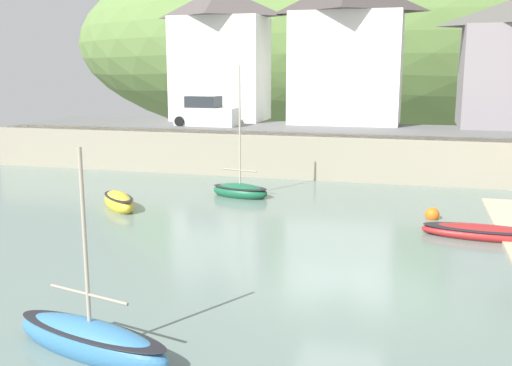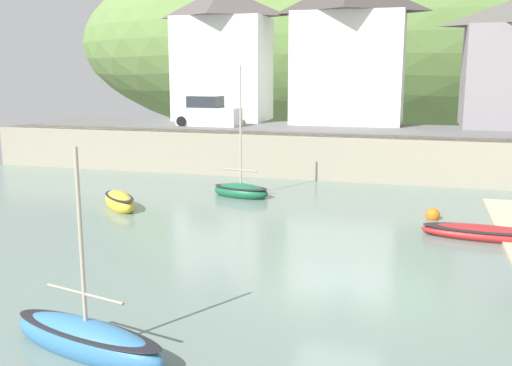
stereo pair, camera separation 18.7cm
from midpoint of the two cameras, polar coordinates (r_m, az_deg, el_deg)
The scene contains 10 objects.
quay_seawall at distance 33.74m, azimuth 11.90°, elevation 2.73°, with size 48.00×9.40×2.40m.
hillside_backdrop at distance 71.13m, azimuth 14.19°, elevation 13.15°, with size 80.00×44.00×25.96m.
waterfront_building_left at distance 43.38m, azimuth -3.61°, elevation 12.52°, with size 6.80×4.67×9.45m.
waterfront_building_centre at distance 41.35m, azimuth 8.76°, elevation 12.74°, with size 7.59×5.78×9.84m.
dinghy_open_wooden at distance 26.77m, azimuth -13.40°, elevation -1.79°, with size 2.78×2.79×0.97m.
sailboat_tall_mast at distance 13.71m, azimuth -16.19°, elevation -14.46°, with size 4.33×1.99×4.78m.
fishing_boat_green at distance 28.48m, azimuth -1.75°, elevation -0.72°, with size 3.13×1.93×6.48m.
sailboat_nearest_shore at distance 23.14m, azimuth 21.05°, elevation -4.52°, with size 4.51×1.65×0.62m.
parked_car_near_slipway at distance 39.07m, azimuth -4.99°, elevation 6.76°, with size 4.18×1.91×1.95m.
mooring_buoy at distance 25.34m, azimuth 16.58°, elevation -2.96°, with size 0.59×0.59×0.59m.
Camera 1 is at (1.83, -15.87, 6.13)m, focal length 41.10 mm.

